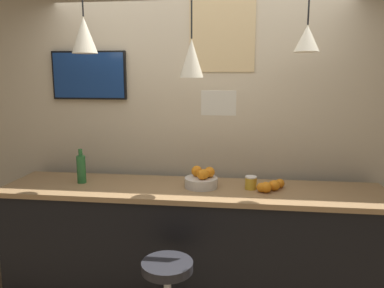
{
  "coord_description": "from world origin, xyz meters",
  "views": [
    {
      "loc": [
        0.36,
        -2.15,
        1.88
      ],
      "look_at": [
        0.0,
        0.67,
        1.36
      ],
      "focal_mm": 35.0,
      "sensor_mm": 36.0,
      "label": 1
    }
  ],
  "objects_px": {
    "fruit_bowl": "(202,180)",
    "juice_bottle": "(81,169)",
    "spread_jar": "(251,183)",
    "mounted_tv": "(89,75)"
  },
  "relations": [
    {
      "from": "fruit_bowl",
      "to": "juice_bottle",
      "type": "height_order",
      "value": "juice_bottle"
    },
    {
      "from": "fruit_bowl",
      "to": "spread_jar",
      "type": "relative_size",
      "value": 2.56
    },
    {
      "from": "spread_jar",
      "to": "mounted_tv",
      "type": "xyz_separation_m",
      "value": [
        -1.42,
        0.36,
        0.82
      ]
    },
    {
      "from": "fruit_bowl",
      "to": "spread_jar",
      "type": "xyz_separation_m",
      "value": [
        0.38,
        0.0,
        -0.01
      ]
    },
    {
      "from": "fruit_bowl",
      "to": "juice_bottle",
      "type": "xyz_separation_m",
      "value": [
        -0.99,
        0.0,
        0.06
      ]
    },
    {
      "from": "spread_jar",
      "to": "mounted_tv",
      "type": "relative_size",
      "value": 0.15
    },
    {
      "from": "juice_bottle",
      "to": "fruit_bowl",
      "type": "bearing_deg",
      "value": -0.11
    },
    {
      "from": "juice_bottle",
      "to": "mounted_tv",
      "type": "height_order",
      "value": "mounted_tv"
    },
    {
      "from": "fruit_bowl",
      "to": "mounted_tv",
      "type": "distance_m",
      "value": 1.36
    },
    {
      "from": "spread_jar",
      "to": "mounted_tv",
      "type": "distance_m",
      "value": 1.68
    }
  ]
}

